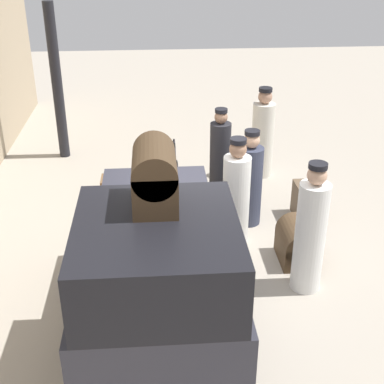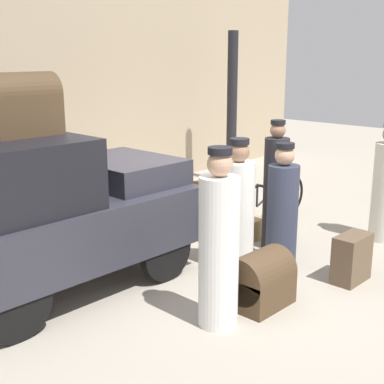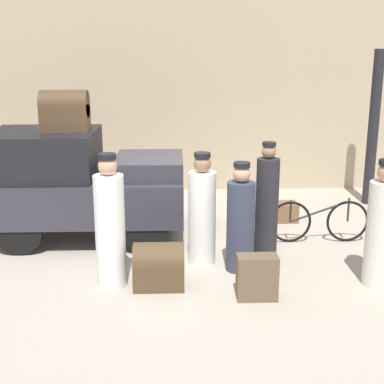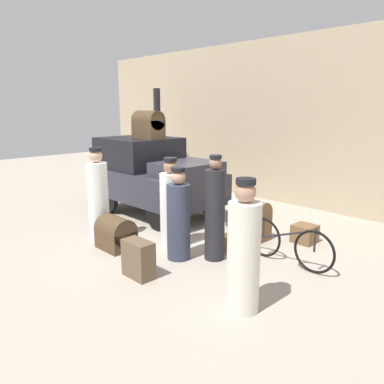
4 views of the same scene
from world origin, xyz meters
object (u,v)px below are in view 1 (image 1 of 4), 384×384
trunk_barrel_dark (143,192)px  truck (158,263)px  porter_with_bicycle (310,233)px  porter_carrying_trunk (263,137)px  wicker_basket (189,202)px  porter_standing_middle (236,196)px  trunk_large_brown (113,187)px  suitcase_tan_flat (303,201)px  suitcase_black_upright (297,243)px  trunk_wicker_pale (113,230)px  trunk_on_truck_roof (155,175)px  porter_lifting_near_truck (250,182)px  conductor_in_dark_uniform (220,165)px  bicycle (175,168)px

trunk_barrel_dark → truck: bearing=-175.9°
porter_with_bicycle → porter_carrying_trunk: porter_with_bicycle is taller
wicker_basket → porter_with_bicycle: bearing=-148.4°
porter_standing_middle → trunk_large_brown: 2.74m
truck → suitcase_tan_flat: bearing=-42.7°
suitcase_black_upright → trunk_barrel_dark: trunk_barrel_dark is taller
porter_standing_middle → trunk_wicker_pale: bearing=85.8°
trunk_large_brown → trunk_wicker_pale: trunk_large_brown is taller
porter_standing_middle → trunk_large_brown: (1.73, 2.03, -0.61)m
trunk_large_brown → trunk_on_truck_roof: (-3.97, -0.79, 2.05)m
porter_lifting_near_truck → suitcase_black_upright: (-1.20, -0.54, -0.46)m
porter_with_bicycle → suitcase_black_upright: bearing=-4.0°
porter_standing_middle → trunk_on_truck_roof: (-2.24, 1.24, 1.44)m
porter_standing_middle → porter_carrying_trunk: 2.61m
porter_carrying_trunk → trunk_large_brown: bearing=103.7°
conductor_in_dark_uniform → suitcase_black_upright: conductor_in_dark_uniform is taller
porter_lifting_near_truck → trunk_on_truck_roof: 3.53m
porter_lifting_near_truck → trunk_barrel_dark: porter_lifting_near_truck is taller
porter_carrying_trunk → trunk_on_truck_roof: (-4.69, 2.14, 1.41)m
conductor_in_dark_uniform → suitcase_tan_flat: bearing=-103.9°
truck → porter_lifting_near_truck: bearing=-30.6°
truck → trunk_wicker_pale: size_ratio=6.69×
truck → suitcase_tan_flat: 3.79m
trunk_large_brown → trunk_on_truck_roof: trunk_on_truck_roof is taller
trunk_wicker_pale → suitcase_tan_flat: (0.52, -3.23, 0.13)m
wicker_basket → suitcase_black_upright: suitcase_black_upright is taller
wicker_basket → trunk_large_brown: trunk_large_brown is taller
suitcase_black_upright → trunk_barrel_dark: 2.83m
truck → porter_lifting_near_truck: (2.63, -1.55, -0.27)m
porter_carrying_trunk → conductor_in_dark_uniform: bearing=144.4°
truck → trunk_on_truck_roof: 1.23m
porter_with_bicycle → trunk_large_brown: bearing=43.0°
suitcase_tan_flat → trunk_on_truck_roof: bearing=139.0°
suitcase_tan_flat → porter_standing_middle: bearing=117.5°
trunk_on_truck_roof → suitcase_tan_flat: bearing=-41.0°
truck → trunk_barrel_dark: size_ratio=4.02×
truck → trunk_barrel_dark: (3.06, 0.22, -0.60)m
bicycle → trunk_large_brown: size_ratio=4.00×
trunk_barrel_dark → suitcase_tan_flat: trunk_barrel_dark is taller
porter_standing_middle → trunk_barrel_dark: bearing=56.0°
trunk_barrel_dark → trunk_on_truck_roof: bearing=-176.2°
porter_carrying_trunk → suitcase_tan_flat: (-1.78, -0.39, -0.51)m
wicker_basket → porter_standing_middle: bearing=-148.2°
porter_carrying_trunk → conductor_in_dark_uniform: conductor_in_dark_uniform is taller
suitcase_black_upright → suitcase_tan_flat: bearing=-18.4°
wicker_basket → suitcase_tan_flat: (-0.40, -1.94, 0.14)m
suitcase_black_upright → trunk_large_brown: 3.74m
suitcase_black_upright → porter_lifting_near_truck: bearing=24.1°
bicycle → trunk_on_truck_roof: size_ratio=2.20×
porter_with_bicycle → suitcase_tan_flat: size_ratio=3.13×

